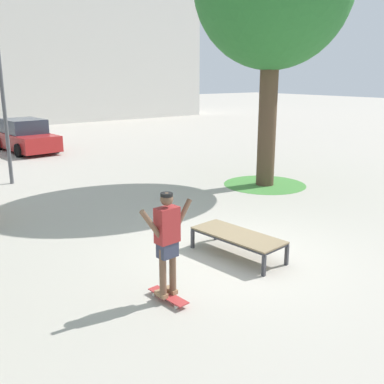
{
  "coord_description": "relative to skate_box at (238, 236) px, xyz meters",
  "views": [
    {
      "loc": [
        -5.69,
        -6.1,
        3.49
      ],
      "look_at": [
        -0.03,
        1.44,
        1.0
      ],
      "focal_mm": 41.6,
      "sensor_mm": 36.0,
      "label": 1
    }
  ],
  "objects": [
    {
      "name": "ground_plane",
      "position": [
        0.03,
        0.06,
        -0.41
      ],
      "size": [
        120.0,
        120.0,
        0.0
      ],
      "primitive_type": "plane",
      "color": "#B2AA9E"
    },
    {
      "name": "skate_box",
      "position": [
        0.0,
        0.0,
        0.0
      ],
      "size": [
        0.98,
        1.98,
        0.46
      ],
      "color": "#38383D",
      "rests_on": "ground"
    },
    {
      "name": "skateboard",
      "position": [
        -2.11,
        -0.68,
        -0.34
      ],
      "size": [
        0.28,
        0.82,
        0.09
      ],
      "color": "#B23333",
      "rests_on": "ground"
    },
    {
      "name": "skater",
      "position": [
        -2.11,
        -0.68,
        0.66
      ],
      "size": [
        1.0,
        0.31,
        1.69
      ],
      "color": "brown",
      "rests_on": "skateboard"
    },
    {
      "name": "grass_patch_near_right",
      "position": [
        4.75,
        3.86,
        -0.41
      ],
      "size": [
        2.68,
        2.68,
        0.01
      ],
      "primitive_type": "cylinder",
      "color": "#47893D",
      "rests_on": "ground"
    },
    {
      "name": "car_red",
      "position": [
        0.54,
        15.2,
        0.28
      ],
      "size": [
        2.16,
        4.32,
        1.5
      ],
      "color": "red",
      "rests_on": "ground"
    }
  ]
}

